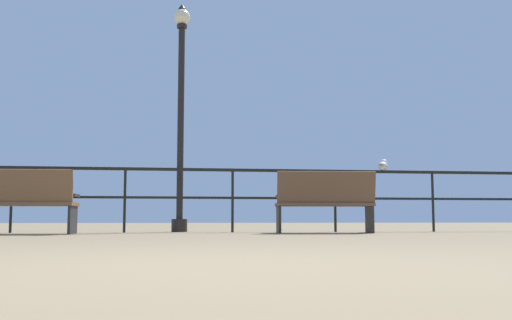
{
  "coord_description": "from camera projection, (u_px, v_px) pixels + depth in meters",
  "views": [
    {
      "loc": [
        -0.09,
        -2.77,
        0.22
      ],
      "look_at": [
        1.21,
        6.57,
        1.17
      ],
      "focal_mm": 41.29,
      "sensor_mm": 36.0,
      "label": 1
    }
  ],
  "objects": [
    {
      "name": "seagull_on_rail",
      "position": [
        383.0,
        165.0,
        10.31
      ],
      "size": [
        0.28,
        0.41,
        0.21
      ],
      "color": "silver",
      "rests_on": "pier_railing"
    },
    {
      "name": "ground_plane",
      "position": [
        192.0,
        267.0,
        2.72
      ],
      "size": [
        60.0,
        60.0,
        0.0
      ],
      "primitive_type": "plane",
      "color": "#826E50"
    },
    {
      "name": "bench_near_left",
      "position": [
        16.0,
        199.0,
        8.55
      ],
      "size": [
        1.72,
        0.76,
        0.94
      ],
      "color": "brown",
      "rests_on": "ground_plane"
    },
    {
      "name": "bench_near_right",
      "position": [
        325.0,
        200.0,
        9.18
      ],
      "size": [
        1.56,
        0.78,
        0.96
      ],
      "color": "brown",
      "rests_on": "ground_plane"
    },
    {
      "name": "pier_railing",
      "position": [
        180.0,
        185.0,
        9.77
      ],
      "size": [
        23.09,
        0.05,
        1.07
      ],
      "color": "black",
      "rests_on": "ground_plane"
    },
    {
      "name": "lamppost_center",
      "position": [
        181.0,
        106.0,
        10.25
      ],
      "size": [
        0.29,
        0.29,
        4.03
      ],
      "color": "black",
      "rests_on": "ground_plane"
    }
  ]
}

